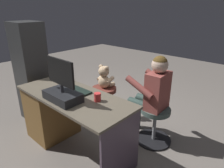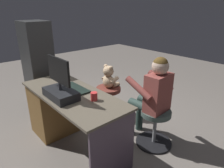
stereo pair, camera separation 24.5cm
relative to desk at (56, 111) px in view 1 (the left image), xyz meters
name	(u,v)px [view 1 (the left image)]	position (x,y,z in m)	size (l,w,h in m)	color
ground_plane	(101,133)	(-0.39, -0.44, -0.40)	(10.00, 10.00, 0.00)	slate
desk	(56,111)	(0.00, 0.00, 0.00)	(1.49, 0.62, 0.74)	brown
monitor	(62,90)	(-0.42, 0.15, 0.46)	(0.42, 0.24, 0.45)	black
keyboard	(76,90)	(-0.31, -0.11, 0.35)	(0.42, 0.14, 0.02)	black
computer_mouse	(62,83)	(-0.04, -0.10, 0.36)	(0.06, 0.10, 0.04)	#2D1C2F
cup	(98,97)	(-0.71, -0.08, 0.39)	(0.07, 0.07, 0.09)	red
tv_remote	(52,90)	(-0.10, 0.08, 0.35)	(0.04, 0.15, 0.02)	black
office_chair_teddy	(104,100)	(-0.05, -0.84, -0.13)	(0.51, 0.51, 0.48)	black
teddy_bear	(104,77)	(-0.05, -0.85, 0.25)	(0.25, 0.25, 0.37)	#D2B088
visitor_chair	(155,122)	(-1.01, -0.80, -0.12)	(0.46, 0.46, 0.48)	black
person	(152,91)	(-0.93, -0.80, 0.29)	(0.51, 0.49, 1.15)	brown
equipment_rack	(32,73)	(0.70, -0.08, 0.34)	(0.44, 0.36, 1.48)	#2A2B2C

